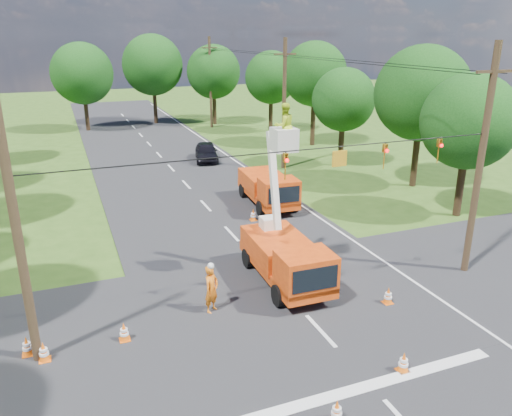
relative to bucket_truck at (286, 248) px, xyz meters
name	(u,v)px	position (x,y,z in m)	size (l,w,h in m)	color
ground	(186,185)	(-0.40, 16.08, -1.65)	(140.00, 140.00, 0.00)	#304F17
road_main	(186,185)	(-0.40, 16.08, -1.65)	(12.00, 100.00, 0.06)	black
road_cross	(296,305)	(-0.40, -1.92, -1.65)	(56.00, 10.00, 0.07)	black
stop_bar	(371,386)	(-0.40, -7.12, -1.65)	(9.00, 0.45, 0.02)	silver
edge_line	(259,177)	(5.20, 16.08, -1.65)	(0.12, 90.00, 0.02)	silver
bucket_truck	(286,248)	(0.00, 0.00, 0.00)	(2.49, 5.95, 7.66)	#EF5110
second_truck	(268,188)	(3.31, 9.77, -0.49)	(2.71, 6.10, 2.23)	#EF5110
ground_worker	(211,289)	(-3.65, -1.11, -0.68)	(0.70, 0.46, 1.93)	orange
distant_car	(206,152)	(3.01, 22.65, -0.87)	(1.83, 4.54, 1.55)	black
traffic_cone_0	(337,411)	(-2.13, -8.01, -1.29)	(0.38, 0.38, 0.71)	#FF650D
traffic_cone_1	(403,362)	(0.95, -6.89, -1.29)	(0.38, 0.38, 0.71)	#FF650D
traffic_cone_2	(264,250)	(0.18, 2.83, -1.29)	(0.38, 0.38, 0.71)	#FF650D
traffic_cone_3	(253,215)	(1.45, 7.61, -1.29)	(0.38, 0.38, 0.71)	#FF650D
traffic_cone_4	(124,332)	(-7.08, -1.88, -1.29)	(0.38, 0.38, 0.71)	#FF650D
traffic_cone_5	(44,352)	(-9.69, -2.10, -1.29)	(0.38, 0.38, 0.71)	#FF650D
traffic_cone_6	(27,346)	(-10.22, -1.56, -1.29)	(0.38, 0.38, 0.71)	#FF650D
traffic_cone_7	(252,186)	(3.47, 13.11, -1.29)	(0.38, 0.38, 0.71)	#FF650D
traffic_cone_8	(388,296)	(3.06, -3.13, -1.29)	(0.38, 0.38, 0.71)	#FF650D
pole_right_near	(481,162)	(8.10, -1.92, 3.46)	(1.80, 0.30, 10.00)	#4C3823
pole_right_mid	(284,104)	(8.10, 18.08, 3.46)	(1.80, 0.30, 10.00)	#4C3823
pole_right_far	(210,82)	(8.10, 38.08, 3.46)	(1.80, 0.30, 10.00)	#4C3823
pole_left	(17,234)	(-9.90, -1.92, 2.85)	(0.30, 0.30, 9.00)	#4C3823
signal_span	(354,156)	(1.83, -1.92, 4.23)	(18.00, 0.29, 1.07)	black
tree_right_a	(469,122)	(13.10, 4.08, 3.92)	(5.40, 5.40, 8.28)	#382616
tree_right_b	(422,94)	(14.60, 10.08, 4.79)	(6.40, 6.40, 9.65)	#382616
tree_right_c	(344,100)	(12.80, 17.08, 3.66)	(5.00, 5.00, 7.83)	#382616
tree_right_d	(315,74)	(14.40, 25.08, 5.03)	(6.00, 6.00, 9.70)	#382616
tree_right_e	(271,78)	(13.40, 33.08, 4.16)	(5.60, 5.60, 8.63)	#382616
tree_far_a	(82,74)	(-5.40, 41.08, 4.54)	(6.60, 6.60, 9.50)	#382616
tree_far_b	(152,65)	(2.60, 43.08, 5.16)	(7.00, 7.00, 10.32)	#382616
tree_far_c	(214,72)	(9.10, 40.08, 4.41)	(6.20, 6.20, 9.18)	#382616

